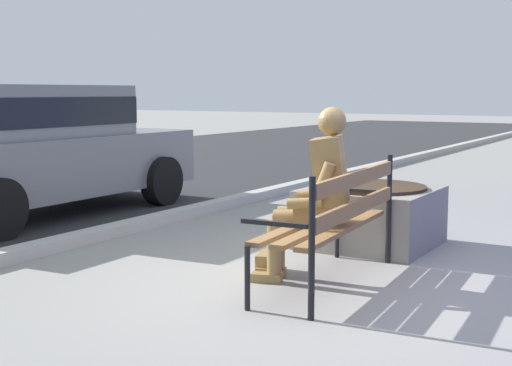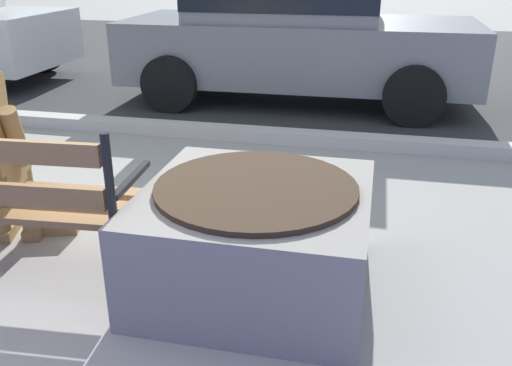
% 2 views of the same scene
% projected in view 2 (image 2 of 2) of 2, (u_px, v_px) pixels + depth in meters
% --- Properties ---
extents(street_surface, '(60.00, 9.00, 0.01)m').
position_uv_depth(street_surface, '(249.00, 56.00, 9.75)').
color(street_surface, '#2D2D30').
rests_on(street_surface, ground).
extents(curb_stone, '(60.00, 0.20, 0.12)m').
position_uv_depth(curb_stone, '(145.00, 127.00, 5.59)').
color(curb_stone, '#B2AFA8').
rests_on(curb_stone, ground).
extents(concrete_planter, '(1.17, 1.17, 0.59)m').
position_uv_depth(concrete_planter, '(256.00, 236.00, 2.95)').
color(concrete_planter, gray).
rests_on(concrete_planter, ground).
extents(parked_car_grey, '(4.11, 1.95, 1.56)m').
position_uv_depth(parked_car_grey, '(295.00, 30.00, 6.56)').
color(parked_car_grey, slate).
rests_on(parked_car_grey, ground).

